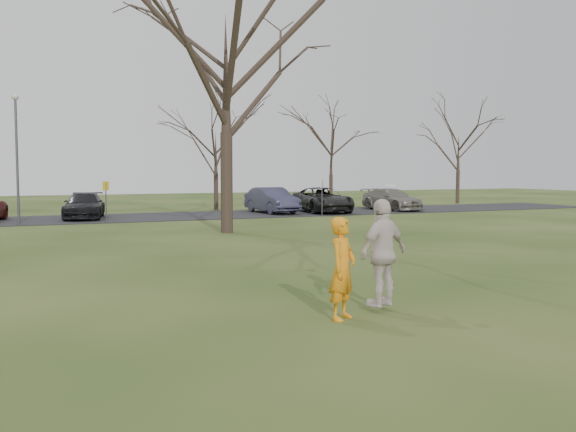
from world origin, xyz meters
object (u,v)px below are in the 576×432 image
object	(u,v)px
car_3	(84,206)
car_5	(272,200)
car_7	(392,199)
lamp_post	(17,142)
catching_play	(383,252)
player_defender	(342,269)
car_6	(322,200)
big_tree	(226,64)

from	to	relation	value
car_3	car_5	distance (m)	10.90
car_7	lamp_post	bearing A→B (deg)	178.87
catching_play	car_7	bearing A→B (deg)	56.73
player_defender	car_6	distance (m)	27.96
big_tree	car_7	bearing A→B (deg)	33.59
lamp_post	big_tree	xyz separation A→B (m)	(8.00, -7.50, 3.03)
car_3	car_6	xyz separation A→B (m)	(13.99, -0.59, 0.07)
car_5	player_defender	bearing A→B (deg)	-114.07
big_tree	player_defender	bearing A→B (deg)	-100.78
player_defender	car_7	size ratio (longest dim) A/B	0.38
car_3	car_6	distance (m)	14.00
car_5	lamp_post	bearing A→B (deg)	-173.95
car_7	big_tree	distance (m)	18.34
car_5	car_6	world-z (taller)	car_5
car_5	car_6	distance (m)	3.15
car_3	big_tree	xyz separation A→B (m)	(4.73, -10.11, 6.27)
car_6	catching_play	bearing A→B (deg)	-109.66
car_3	catching_play	xyz separation A→B (m)	(2.75, -25.47, 0.38)
car_3	big_tree	bearing A→B (deg)	-53.67
car_3	lamp_post	bearing A→B (deg)	-130.22
car_7	catching_play	world-z (taller)	catching_play
catching_play	car_6	bearing A→B (deg)	65.68
player_defender	big_tree	world-z (taller)	big_tree
player_defender	big_tree	xyz separation A→B (m)	(2.97, 15.62, 6.09)
car_5	car_6	size ratio (longest dim) A/B	0.86
player_defender	car_6	world-z (taller)	player_defender
car_3	lamp_post	xyz separation A→B (m)	(-3.27, -2.61, 3.24)
car_6	big_tree	distance (m)	14.65
player_defender	big_tree	bearing A→B (deg)	42.50
car_5	car_7	size ratio (longest dim) A/B	0.98
big_tree	catching_play	bearing A→B (deg)	-97.34
car_5	car_6	xyz separation A→B (m)	(3.09, -0.63, -0.01)
catching_play	lamp_post	world-z (taller)	lamp_post
car_5	car_7	bearing A→B (deg)	-8.82
catching_play	car_3	bearing A→B (deg)	96.16
car_7	car_6	bearing A→B (deg)	173.88
player_defender	car_5	size ratio (longest dim) A/B	0.39
car_6	catching_play	size ratio (longest dim) A/B	2.41
car_3	big_tree	world-z (taller)	big_tree
player_defender	lamp_post	distance (m)	23.86
catching_play	big_tree	world-z (taller)	big_tree
player_defender	car_5	distance (m)	27.34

